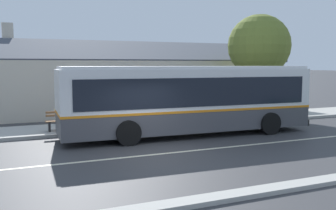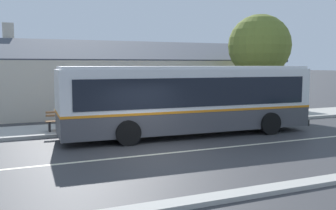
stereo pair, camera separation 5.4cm
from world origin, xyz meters
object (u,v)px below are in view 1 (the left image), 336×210
(transit_bus, at_px, (189,98))
(bench_down_street, at_px, (144,115))
(bench_by_building, at_px, (64,121))
(street_tree_primary, at_px, (260,48))

(transit_bus, height_order, bench_down_street, transit_bus)
(transit_bus, distance_m, bench_down_street, 3.36)
(transit_bus, bearing_deg, bench_by_building, 154.55)
(transit_bus, relative_size, bench_by_building, 7.02)
(transit_bus, distance_m, bench_by_building, 5.77)
(transit_bus, relative_size, bench_down_street, 7.59)
(street_tree_primary, bearing_deg, bench_by_building, -172.54)
(bench_down_street, relative_size, street_tree_primary, 0.24)
(street_tree_primary, bearing_deg, bench_down_street, -172.73)
(bench_by_building, relative_size, street_tree_primary, 0.26)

